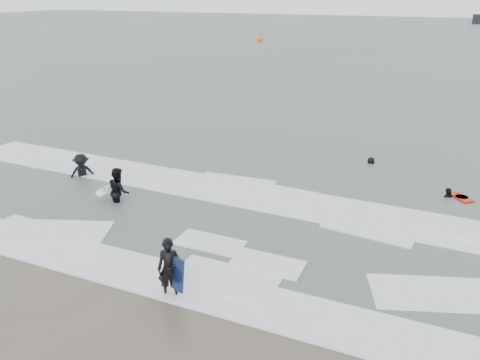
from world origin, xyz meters
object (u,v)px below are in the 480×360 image
at_px(surfer_wading, 120,201).
at_px(surfer_right_near, 448,198).
at_px(surfer_breaker, 83,177).
at_px(buoy, 260,39).
at_px(surfer_centre, 171,297).
at_px(surfer_right_far, 371,164).

relative_size(surfer_wading, surfer_right_near, 1.26).
height_order(surfer_breaker, buoy, buoy).
xyz_separation_m(surfer_centre, surfer_right_near, (6.77, 10.44, 0.00)).
distance_m(surfer_centre, buoy, 70.47).
bearing_deg(surfer_breaker, surfer_centre, -82.59).
bearing_deg(surfer_centre, buoy, 91.14).
bearing_deg(buoy, surfer_right_far, -62.60).
height_order(surfer_right_near, surfer_right_far, surfer_right_near).
relative_size(surfer_centre, buoy, 1.11).
xyz_separation_m(surfer_wading, surfer_right_far, (8.48, 8.67, 0.00)).
relative_size(surfer_centre, surfer_right_far, 1.23).
relative_size(surfer_centre, surfer_right_near, 1.16).
distance_m(surfer_wading, buoy, 64.41).
bearing_deg(buoy, surfer_centre, -69.86).
relative_size(surfer_centre, surfer_wading, 0.92).
bearing_deg(surfer_breaker, surfer_right_far, -15.43).
bearing_deg(surfer_right_near, buoy, -92.90).
bearing_deg(surfer_right_far, surfer_centre, 57.61).
bearing_deg(surfer_centre, surfer_wading, 120.21).
xyz_separation_m(surfer_centre, surfer_wading, (-5.32, 4.60, 0.00)).
distance_m(surfer_wading, surfer_breaker, 3.46).
relative_size(surfer_breaker, buoy, 1.20).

